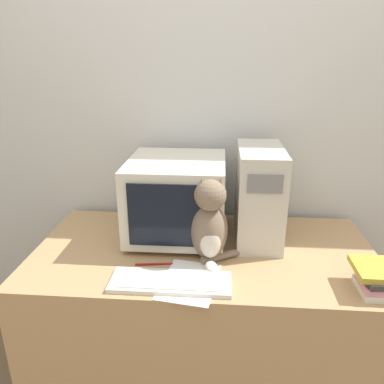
% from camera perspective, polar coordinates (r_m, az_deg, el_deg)
% --- Properties ---
extents(wall_back, '(7.00, 0.05, 2.50)m').
position_cam_1_polar(wall_back, '(2.03, 2.70, 10.37)').
color(wall_back, silver).
rests_on(wall_back, ground_plane).
extents(desk, '(1.56, 0.80, 0.75)m').
position_cam_1_polar(desk, '(1.96, 1.77, -18.38)').
color(desk, tan).
rests_on(desk, ground_plane).
extents(crt_monitor, '(0.45, 0.48, 0.38)m').
position_cam_1_polar(crt_monitor, '(1.80, -2.33, -0.81)').
color(crt_monitor, beige).
rests_on(crt_monitor, desk).
extents(computer_tower, '(0.21, 0.42, 0.45)m').
position_cam_1_polar(computer_tower, '(1.80, 10.14, -0.35)').
color(computer_tower, beige).
rests_on(computer_tower, desk).
extents(keyboard, '(0.47, 0.17, 0.02)m').
position_cam_1_polar(keyboard, '(1.50, -3.28, -13.51)').
color(keyboard, silver).
rests_on(keyboard, desk).
extents(cat, '(0.28, 0.26, 0.38)m').
position_cam_1_polar(cat, '(1.60, 2.70, -4.94)').
color(cat, '#7A6651').
rests_on(cat, desk).
extents(book_stack, '(0.16, 0.19, 0.10)m').
position_cam_1_polar(book_stack, '(1.60, 26.23, -11.72)').
color(book_stack, beige).
rests_on(book_stack, desk).
extents(pen, '(0.16, 0.03, 0.01)m').
position_cam_1_polar(pen, '(1.63, -5.82, -10.86)').
color(pen, maroon).
rests_on(pen, desk).
extents(paper_sheet, '(0.25, 0.32, 0.00)m').
position_cam_1_polar(paper_sheet, '(1.52, -0.40, -13.46)').
color(paper_sheet, white).
rests_on(paper_sheet, desk).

